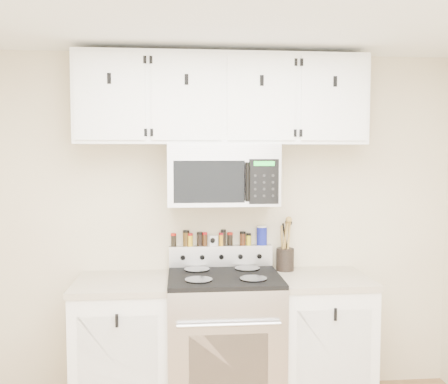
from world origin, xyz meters
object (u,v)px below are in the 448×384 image
(microwave, at_px, (223,175))
(salt_canister, at_px, (262,235))
(utensil_crock, at_px, (285,258))
(range, at_px, (224,341))

(microwave, relative_size, salt_canister, 5.36)
(microwave, height_order, salt_canister, microwave)
(microwave, relative_size, utensil_crock, 2.00)
(range, relative_size, utensil_crock, 2.89)
(range, xyz_separation_m, microwave, (0.00, 0.13, 1.14))
(range, height_order, microwave, microwave)
(range, xyz_separation_m, utensil_crock, (0.47, 0.21, 0.53))
(utensil_crock, height_order, salt_canister, utensil_crock)
(microwave, distance_m, utensil_crock, 0.78)
(utensil_crock, bearing_deg, salt_canister, 156.74)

